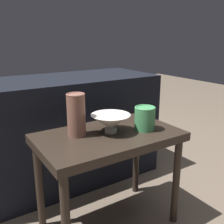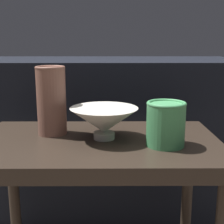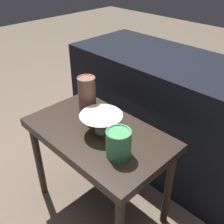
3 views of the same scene
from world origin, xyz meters
name	(u,v)px [view 3 (image 3 of 3)]	position (x,y,z in m)	size (l,w,h in m)	color
ground_plane	(100,204)	(0.00, 0.00, 0.00)	(8.00, 8.00, 0.00)	#6B5B4C
table	(98,142)	(0.00, 0.00, 0.43)	(0.66, 0.40, 0.50)	#2D231C
couch_backdrop	(167,113)	(0.00, 0.55, 0.34)	(1.19, 0.50, 0.68)	black
bowl	(101,122)	(0.02, 0.01, 0.55)	(0.18, 0.18, 0.09)	silver
vase_textured_left	(87,96)	(-0.13, 0.06, 0.60)	(0.08, 0.08, 0.19)	brown
vase_colorful_right	(119,143)	(0.17, -0.05, 0.55)	(0.10, 0.10, 0.11)	#47995B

